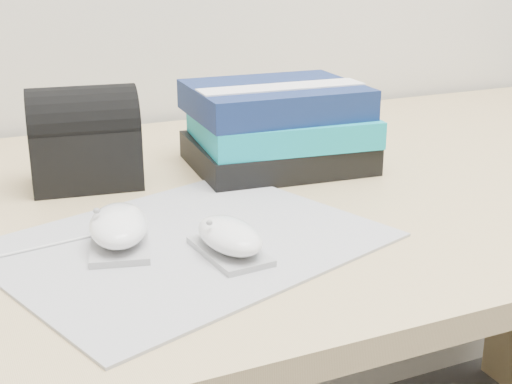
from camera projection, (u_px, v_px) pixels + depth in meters
name	position (u px, v px, depth m)	size (l,w,h in m)	color
desk	(266.00, 312.00, 1.11)	(1.60, 0.80, 0.73)	tan
mousepad	(187.00, 242.00, 0.77)	(0.39, 0.30, 0.00)	gray
mouse_rear	(119.00, 228.00, 0.75)	(0.09, 0.12, 0.05)	#A1A1A4
mouse_front	(230.00, 238.00, 0.73)	(0.06, 0.10, 0.04)	#9D9D9F
book_stack	(278.00, 126.00, 1.03)	(0.26, 0.22, 0.12)	black
pouch	(85.00, 138.00, 0.94)	(0.15, 0.12, 0.13)	black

